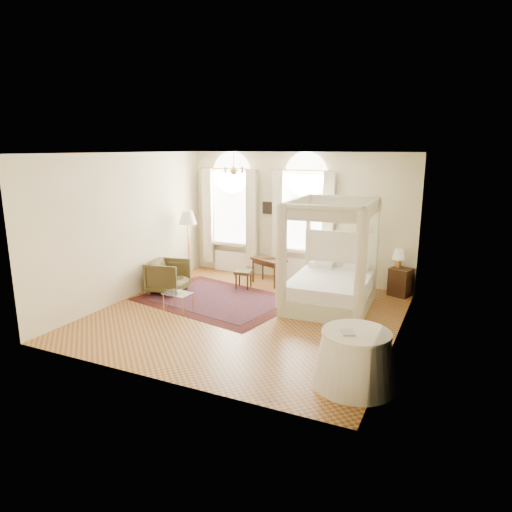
% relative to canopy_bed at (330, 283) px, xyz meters
% --- Properties ---
extents(ground, '(6.00, 6.00, 0.00)m').
position_rel_canopy_bed_xyz_m(ground, '(-1.40, -1.25, -0.53)').
color(ground, '#AE6C32').
rests_on(ground, ground).
extents(room_walls, '(6.00, 6.00, 6.00)m').
position_rel_canopy_bed_xyz_m(room_walls, '(-1.40, -1.25, 1.45)').
color(room_walls, beige).
rests_on(room_walls, ground).
extents(window_left, '(1.62, 0.27, 3.29)m').
position_rel_canopy_bed_xyz_m(window_left, '(-3.30, 1.62, 0.96)').
color(window_left, white).
rests_on(window_left, room_walls).
extents(window_right, '(1.62, 0.27, 3.29)m').
position_rel_canopy_bed_xyz_m(window_right, '(-1.20, 1.62, 0.96)').
color(window_right, white).
rests_on(window_right, room_walls).
extents(chandelier, '(0.51, 0.45, 0.50)m').
position_rel_canopy_bed_xyz_m(chandelier, '(-2.30, -0.05, 2.37)').
color(chandelier, '#CF9145').
rests_on(chandelier, room_walls).
extents(wall_pictures, '(2.54, 0.03, 0.39)m').
position_rel_canopy_bed_xyz_m(wall_pictures, '(-1.32, 1.72, 1.36)').
color(wall_pictures, black).
rests_on(wall_pictures, room_walls).
extents(canopy_bed, '(1.88, 2.26, 2.34)m').
position_rel_canopy_bed_xyz_m(canopy_bed, '(0.00, 0.00, 0.00)').
color(canopy_bed, beige).
rests_on(canopy_bed, ground).
extents(nightstand, '(0.57, 0.54, 0.66)m').
position_rel_canopy_bed_xyz_m(nightstand, '(1.30, 1.45, -0.20)').
color(nightstand, '#3A2110').
rests_on(nightstand, ground).
extents(nightstand_lamp, '(0.30, 0.30, 0.44)m').
position_rel_canopy_bed_xyz_m(nightstand_lamp, '(1.21, 1.50, 0.42)').
color(nightstand_lamp, '#CF9145').
rests_on(nightstand_lamp, nightstand).
extents(writing_desk, '(0.99, 0.76, 0.66)m').
position_rel_canopy_bed_xyz_m(writing_desk, '(-1.89, 0.99, 0.04)').
color(writing_desk, '#3A2110').
rests_on(writing_desk, ground).
extents(laptop, '(0.35, 0.29, 0.02)m').
position_rel_canopy_bed_xyz_m(laptop, '(-1.85, 1.04, 0.14)').
color(laptop, black).
rests_on(laptop, writing_desk).
extents(stool, '(0.46, 0.46, 0.45)m').
position_rel_canopy_bed_xyz_m(stool, '(-2.31, 0.40, -0.16)').
color(stool, '#4A421F').
rests_on(stool, ground).
extents(armchair, '(0.98, 0.96, 0.78)m').
position_rel_canopy_bed_xyz_m(armchair, '(-3.81, -0.64, -0.14)').
color(armchair, '#453B1D').
rests_on(armchair, ground).
extents(coffee_table, '(0.62, 0.46, 0.40)m').
position_rel_canopy_bed_xyz_m(coffee_table, '(-2.83, -1.65, -0.17)').
color(coffee_table, white).
rests_on(coffee_table, ground).
extents(floor_lamp, '(0.46, 0.46, 1.80)m').
position_rel_canopy_bed_xyz_m(floor_lamp, '(-4.03, 0.61, 1.00)').
color(floor_lamp, '#CF9145').
rests_on(floor_lamp, ground).
extents(oriental_rug, '(3.78, 3.03, 0.01)m').
position_rel_canopy_bed_xyz_m(oriental_rug, '(-2.45, -0.67, -0.53)').
color(oriental_rug, '#471311').
rests_on(oriental_rug, ground).
extents(side_table, '(1.23, 1.23, 0.84)m').
position_rel_canopy_bed_xyz_m(side_table, '(1.30, -3.15, -0.12)').
color(side_table, white).
rests_on(side_table, ground).
extents(book, '(0.26, 0.29, 0.02)m').
position_rel_canopy_bed_xyz_m(book, '(1.12, -3.29, 0.31)').
color(book, black).
rests_on(book, side_table).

